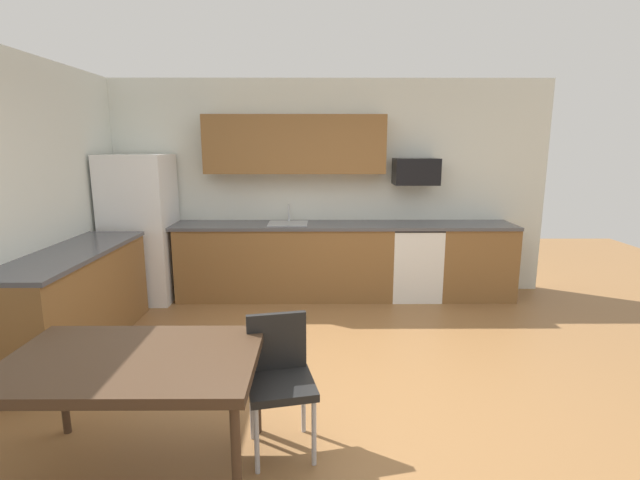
{
  "coord_description": "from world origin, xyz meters",
  "views": [
    {
      "loc": [
        -0.02,
        -3.39,
        1.9
      ],
      "look_at": [
        0.0,
        1.0,
        1.0
      ],
      "focal_mm": 26.21,
      "sensor_mm": 36.0,
      "label": 1
    }
  ],
  "objects_px": {
    "microwave": "(416,172)",
    "dining_table": "(133,366)",
    "chair_near_table": "(279,372)",
    "oven_range": "(414,262)",
    "refrigerator": "(141,229)"
  },
  "relations": [
    {
      "from": "oven_range",
      "to": "dining_table",
      "type": "height_order",
      "value": "oven_range"
    },
    {
      "from": "dining_table",
      "to": "chair_near_table",
      "type": "relative_size",
      "value": 1.65
    },
    {
      "from": "microwave",
      "to": "dining_table",
      "type": "distance_m",
      "value": 4.14
    },
    {
      "from": "refrigerator",
      "to": "oven_range",
      "type": "distance_m",
      "value": 3.4
    },
    {
      "from": "dining_table",
      "to": "chair_near_table",
      "type": "bearing_deg",
      "value": 17.77
    },
    {
      "from": "oven_range",
      "to": "microwave",
      "type": "bearing_deg",
      "value": 90.0
    },
    {
      "from": "refrigerator",
      "to": "chair_near_table",
      "type": "height_order",
      "value": "refrigerator"
    },
    {
      "from": "refrigerator",
      "to": "chair_near_table",
      "type": "relative_size",
      "value": 2.1
    },
    {
      "from": "microwave",
      "to": "chair_near_table",
      "type": "bearing_deg",
      "value": -115.14
    },
    {
      "from": "chair_near_table",
      "to": "oven_range",
      "type": "bearing_deg",
      "value": 64.13
    },
    {
      "from": "oven_range",
      "to": "chair_near_table",
      "type": "distance_m",
      "value": 3.33
    },
    {
      "from": "microwave",
      "to": "oven_range",
      "type": "bearing_deg",
      "value": -90.0
    },
    {
      "from": "oven_range",
      "to": "microwave",
      "type": "xyz_separation_m",
      "value": [
        -0.0,
        0.1,
        1.12
      ]
    },
    {
      "from": "microwave",
      "to": "dining_table",
      "type": "relative_size",
      "value": 0.39
    },
    {
      "from": "refrigerator",
      "to": "dining_table",
      "type": "height_order",
      "value": "refrigerator"
    }
  ]
}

